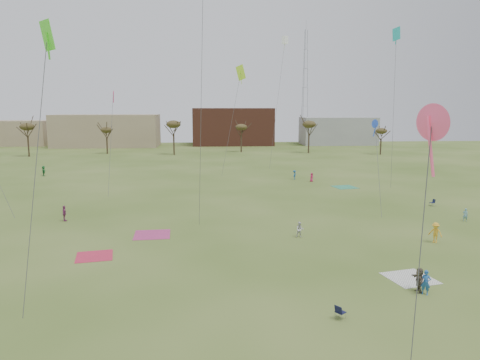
{
  "coord_description": "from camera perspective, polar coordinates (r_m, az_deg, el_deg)",
  "views": [
    {
      "loc": [
        -2.84,
        -29.11,
        12.19
      ],
      "look_at": [
        0.0,
        12.0,
        5.5
      ],
      "focal_mm": 33.48,
      "sensor_mm": 36.0,
      "label": 1
    }
  ],
  "objects": [
    {
      "name": "flyer_mid_b",
      "position": [
        44.65,
        23.64,
        -6.16
      ],
      "size": [
        1.35,
        1.37,
        1.89
      ],
      "primitive_type": "imported",
      "rotation": [
        0.0,
        0.0,
        5.47
      ],
      "color": "gold",
      "rests_on": "ground"
    },
    {
      "name": "flyer_far_a",
      "position": [
        87.92,
        -23.74,
        1.07
      ],
      "size": [
        1.22,
        1.76,
        1.82
      ],
      "primitive_type": "imported",
      "rotation": [
        0.0,
        0.0,
        2.02
      ],
      "color": "#2A803F",
      "rests_on": "ground"
    },
    {
      "name": "blanket_cream",
      "position": [
        35.25,
        20.84,
        -11.63
      ],
      "size": [
        3.72,
        3.72,
        0.03
      ],
      "primitive_type": "cube",
      "rotation": [
        0.0,
        0.0,
        0.22
      ],
      "color": "silver",
      "rests_on": "ground"
    },
    {
      "name": "camp_chair_right",
      "position": [
        60.99,
        23.3,
        -2.82
      ],
      "size": [
        0.62,
        0.58,
        0.87
      ],
      "rotation": [
        0.0,
        0.0,
        4.88
      ],
      "color": "#151B3B",
      "rests_on": "ground"
    },
    {
      "name": "flyer_mid_c",
      "position": [
        54.32,
        26.77,
        -3.98
      ],
      "size": [
        0.61,
        0.52,
        1.43
      ],
      "primitive_type": "imported",
      "rotation": [
        0.0,
        0.0,
        2.73
      ],
      "color": "#679FAC",
      "rests_on": "ground"
    },
    {
      "name": "flyer_far_c",
      "position": [
        77.14,
        6.95,
        0.66
      ],
      "size": [
        0.98,
        1.18,
        1.59
      ],
      "primitive_type": "imported",
      "rotation": [
        0.0,
        0.0,
        4.27
      ],
      "color": "#1C5283",
      "rests_on": "ground"
    },
    {
      "name": "kites_aloft",
      "position": [
        60.89,
        2.94,
        16.76
      ],
      "size": [
        53.98,
        72.11,
        24.61
      ],
      "color": "#4AD926",
      "rests_on": "ground"
    },
    {
      "name": "flyer_near_right",
      "position": [
        32.52,
        22.6,
        -11.97
      ],
      "size": [
        0.72,
        0.67,
        1.65
      ],
      "primitive_type": "imported",
      "rotation": [
        0.0,
        0.0,
        5.66
      ],
      "color": "#225A9F",
      "rests_on": "ground"
    },
    {
      "name": "spectator_mid_d",
      "position": [
        52.15,
        -21.48,
        -3.98
      ],
      "size": [
        0.56,
        1.06,
        1.72
      ],
      "primitive_type": "imported",
      "rotation": [
        0.0,
        0.0,
        1.72
      ],
      "color": "#923C73",
      "rests_on": "ground"
    },
    {
      "name": "building_tan",
      "position": [
        147.83,
        -16.6,
        6.05
      ],
      "size": [
        32.0,
        14.0,
        10.0
      ],
      "primitive_type": "cube",
      "color": "#937F60",
      "rests_on": "ground"
    },
    {
      "name": "flyer_far_b",
      "position": [
        75.23,
        9.11,
        0.35
      ],
      "size": [
        0.85,
        0.84,
        1.47
      ],
      "primitive_type": "imported",
      "rotation": [
        0.0,
        0.0,
        0.76
      ],
      "color": "#C02055",
      "rests_on": "ground"
    },
    {
      "name": "building_brick",
      "position": [
        149.44,
        -0.94,
        6.85
      ],
      "size": [
        26.0,
        16.0,
        12.0
      ],
      "primitive_type": "cube",
      "color": "brown",
      "rests_on": "ground"
    },
    {
      "name": "camp_chair_center",
      "position": [
        27.82,
        12.66,
        -16.41
      ],
      "size": [
        0.74,
        0.73,
        0.87
      ],
      "rotation": [
        0.0,
        0.0,
        2.2
      ],
      "color": "#131534",
      "rests_on": "ground"
    },
    {
      "name": "radio_tower",
      "position": [
        157.72,
        8.24,
        11.68
      ],
      "size": [
        1.51,
        1.72,
        41.0
      ],
      "color": "#9EA3A8",
      "rests_on": "ground"
    },
    {
      "name": "ground",
      "position": [
        31.68,
        1.54,
        -13.41
      ],
      "size": [
        260.0,
        260.0,
        0.0
      ],
      "primitive_type": "plane",
      "color": "#3D571B",
      "rests_on": "ground"
    },
    {
      "name": "blanket_red",
      "position": [
        39.48,
        -18.06,
        -9.23
      ],
      "size": [
        3.43,
        3.43,
        0.03
      ],
      "primitive_type": "cube",
      "rotation": [
        0.0,
        0.0,
        1.77
      ],
      "color": "#CB2846",
      "rests_on": "ground"
    },
    {
      "name": "building_tan_west",
      "position": [
        163.6,
        -26.4,
        5.4
      ],
      "size": [
        20.0,
        12.0,
        8.0
      ],
      "primitive_type": "cube",
      "color": "#937F60",
      "rests_on": "ground"
    },
    {
      "name": "tree_line",
      "position": [
        108.35,
        -3.97,
        6.5
      ],
      "size": [
        117.44,
        49.32,
        8.91
      ],
      "color": "#3A2B1E",
      "rests_on": "ground"
    },
    {
      "name": "building_grey",
      "position": [
        153.41,
        12.34,
        6.14
      ],
      "size": [
        24.0,
        12.0,
        9.0
      ],
      "primitive_type": "cube",
      "color": "gray",
      "rests_on": "ground"
    },
    {
      "name": "spectator_fore_c",
      "position": [
        32.77,
        21.85,
        -11.74
      ],
      "size": [
        0.6,
        1.58,
        1.67
      ],
      "primitive_type": "imported",
      "rotation": [
        0.0,
        0.0,
        4.65
      ],
      "color": "brown",
      "rests_on": "ground"
    },
    {
      "name": "blanket_olive",
      "position": [
        71.09,
        13.2,
        -0.9
      ],
      "size": [
        3.92,
        3.92,
        0.03
      ],
      "primitive_type": "cube",
      "rotation": [
        0.0,
        0.0,
        1.78
      ],
      "color": "#36956A",
      "rests_on": "ground"
    },
    {
      "name": "spectator_mid_e",
      "position": [
        43.01,
        7.63,
        -6.29
      ],
      "size": [
        0.78,
        0.64,
        1.5
      ],
      "primitive_type": "imported",
      "rotation": [
        0.0,
        0.0,
        6.18
      ],
      "color": "silver",
      "rests_on": "ground"
    },
    {
      "name": "blanket_plum",
      "position": [
        44.48,
        -11.13,
        -6.86
      ],
      "size": [
        3.65,
        3.65,
        0.03
      ],
      "primitive_type": "cube",
      "rotation": [
        0.0,
        0.0,
        0.07
      ],
      "color": "#B73873",
      "rests_on": "ground"
    }
  ]
}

